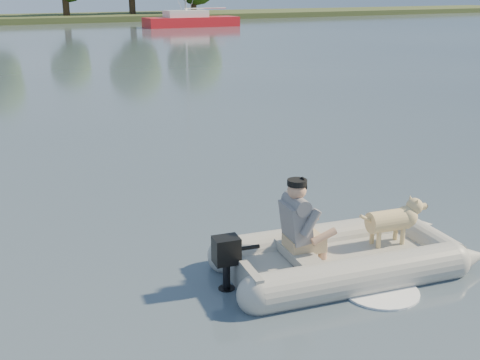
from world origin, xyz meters
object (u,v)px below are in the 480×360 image
man (298,219)px  dog (388,224)px  sailboat (191,21)px  dinghy (348,227)px

man → dog: (1.28, -0.20, -0.25)m
dog → sailboat: 49.38m
man → dog: bearing=0.0°
dinghy → dog: size_ratio=5.01×
dog → dinghy: bearing=-175.4°
dinghy → sailboat: (18.47, 45.99, -0.05)m
dinghy → man: man is taller
sailboat → dog: bearing=-109.1°
dinghy → man: size_ratio=4.34×
dinghy → dog: dinghy is taller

